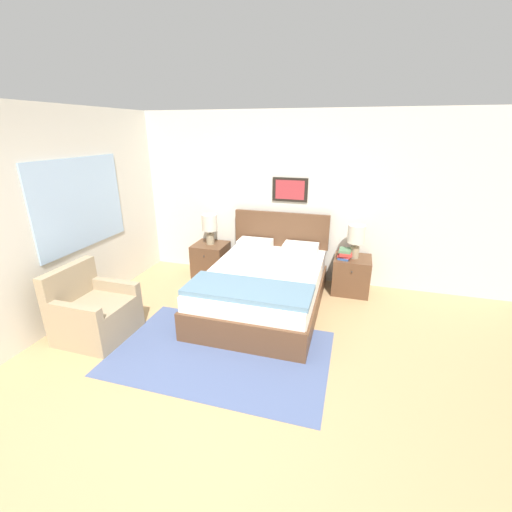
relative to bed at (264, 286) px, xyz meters
name	(u,v)px	position (x,y,z in m)	size (l,w,h in m)	color
ground_plane	(196,420)	(-0.03, -2.10, -0.30)	(16.00, 16.00, 0.00)	tan
wall_back	(282,198)	(-0.03, 1.15, 1.00)	(6.96, 0.09, 2.60)	beige
wall_left	(83,211)	(-2.34, -0.49, 1.00)	(0.08, 5.62, 2.60)	beige
area_rug_main	(221,352)	(-0.17, -1.16, -0.30)	(2.34, 1.50, 0.01)	#47567F
bed	(264,286)	(0.00, 0.00, 0.00)	(1.51, 2.17, 1.10)	brown
armchair	(93,313)	(-1.74, -1.25, -0.01)	(0.75, 0.77, 0.85)	#998466
nightstand_near_window	(211,259)	(-1.14, 0.81, -0.03)	(0.53, 0.53, 0.55)	brown
nightstand_by_door	(351,275)	(1.14, 0.81, -0.03)	(0.53, 0.53, 0.55)	brown
table_lamp_near_window	(210,225)	(-1.13, 0.82, 0.56)	(0.25, 0.25, 0.49)	gray
table_lamp_by_door	(356,237)	(1.15, 0.82, 0.56)	(0.25, 0.25, 0.49)	gray
book_thick_bottom	(345,257)	(1.02, 0.76, 0.26)	(0.19, 0.27, 0.03)	#335693
book_hardcover_middle	(345,255)	(1.02, 0.76, 0.28)	(0.21, 0.23, 0.03)	#B7332D
book_novel_upper	(345,253)	(1.02, 0.76, 0.32)	(0.20, 0.26, 0.04)	#B7332D
book_slim_near_top	(345,250)	(1.02, 0.76, 0.36)	(0.18, 0.21, 0.04)	#4C7551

